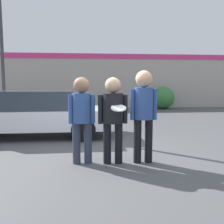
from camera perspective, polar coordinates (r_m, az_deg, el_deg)
ground_plane at (r=5.22m, az=-2.82°, el=-10.60°), size 56.00×56.00×0.00m
storefront_building at (r=15.52m, az=-4.89°, el=7.15°), size 24.00×0.22×3.33m
person_left at (r=4.76m, az=-6.93°, el=-0.26°), size 0.51×0.34×1.66m
person_middle_with_frisbee at (r=4.72m, az=0.23°, el=-0.11°), size 0.56×0.61×1.65m
person_right at (r=4.80m, az=7.22°, el=0.97°), size 0.53×0.36×1.78m
parked_car_near at (r=7.55m, az=-17.01°, el=-0.27°), size 4.36×1.81×1.33m
street_lamp at (r=9.99m, az=-23.27°, el=20.80°), size 1.15×0.35×6.82m
shrub at (r=15.39m, az=11.64°, el=3.22°), size 1.34×1.34×1.34m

